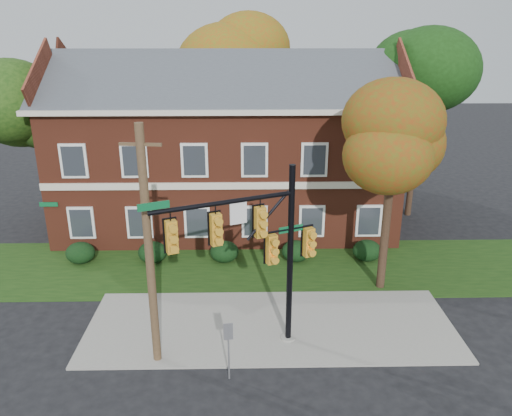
{
  "coord_description": "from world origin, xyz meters",
  "views": [
    {
      "loc": [
        -0.88,
        -15.47,
        10.86
      ],
      "look_at": [
        -0.52,
        3.0,
        4.14
      ],
      "focal_mm": 35.0,
      "sensor_mm": 36.0,
      "label": 1
    }
  ],
  "objects_px": {
    "tree_near_right": "(401,139)",
    "tree_right_rear": "(429,79)",
    "apartment_building": "(226,139)",
    "sign_post": "(228,342)",
    "hedge_far_left": "(80,253)",
    "hedge_far_right": "(367,251)",
    "utility_pole": "(149,250)",
    "hedge_center": "(224,252)",
    "tree_left_rear": "(38,112)",
    "hedge_right": "(296,251)",
    "traffic_signal": "(259,243)",
    "tree_far_rear": "(249,58)",
    "hedge_left": "(153,252)"
  },
  "relations": [
    {
      "from": "hedge_left",
      "to": "hedge_right",
      "type": "bearing_deg",
      "value": 0.0
    },
    {
      "from": "hedge_right",
      "to": "tree_far_rear",
      "type": "relative_size",
      "value": 0.12
    },
    {
      "from": "hedge_center",
      "to": "tree_left_rear",
      "type": "distance_m",
      "value": 12.23
    },
    {
      "from": "tree_right_rear",
      "to": "hedge_center",
      "type": "bearing_deg",
      "value": -151.63
    },
    {
      "from": "hedge_center",
      "to": "utility_pole",
      "type": "distance_m",
      "value": 8.76
    },
    {
      "from": "hedge_far_left",
      "to": "utility_pole",
      "type": "distance_m",
      "value": 9.88
    },
    {
      "from": "apartment_building",
      "to": "sign_post",
      "type": "height_order",
      "value": "apartment_building"
    },
    {
      "from": "tree_far_rear",
      "to": "utility_pole",
      "type": "relative_size",
      "value": 1.4
    },
    {
      "from": "hedge_right",
      "to": "sign_post",
      "type": "bearing_deg",
      "value": -109.03
    },
    {
      "from": "tree_near_right",
      "to": "sign_post",
      "type": "bearing_deg",
      "value": -138.9
    },
    {
      "from": "hedge_center",
      "to": "hedge_right",
      "type": "relative_size",
      "value": 1.0
    },
    {
      "from": "apartment_building",
      "to": "tree_near_right",
      "type": "relative_size",
      "value": 2.19
    },
    {
      "from": "hedge_center",
      "to": "hedge_far_left",
      "type": "bearing_deg",
      "value": 180.0
    },
    {
      "from": "hedge_center",
      "to": "tree_left_rear",
      "type": "height_order",
      "value": "tree_left_rear"
    },
    {
      "from": "tree_left_rear",
      "to": "tree_right_rear",
      "type": "xyz_separation_m",
      "value": [
        21.05,
        1.97,
        1.44
      ]
    },
    {
      "from": "apartment_building",
      "to": "traffic_signal",
      "type": "xyz_separation_m",
      "value": [
        1.49,
        -12.34,
        -0.84
      ]
    },
    {
      "from": "hedge_right",
      "to": "tree_near_right",
      "type": "height_order",
      "value": "tree_near_right"
    },
    {
      "from": "sign_post",
      "to": "hedge_far_left",
      "type": "bearing_deg",
      "value": 121.11
    },
    {
      "from": "hedge_right",
      "to": "hedge_center",
      "type": "bearing_deg",
      "value": 180.0
    },
    {
      "from": "tree_near_right",
      "to": "tree_right_rear",
      "type": "distance_m",
      "value": 9.94
    },
    {
      "from": "tree_far_rear",
      "to": "sign_post",
      "type": "height_order",
      "value": "tree_far_rear"
    },
    {
      "from": "apartment_building",
      "to": "tree_far_rear",
      "type": "relative_size",
      "value": 1.63
    },
    {
      "from": "hedge_right",
      "to": "tree_far_rear",
      "type": "distance_m",
      "value": 15.66
    },
    {
      "from": "hedge_far_right",
      "to": "utility_pole",
      "type": "height_order",
      "value": "utility_pole"
    },
    {
      "from": "apartment_building",
      "to": "tree_right_rear",
      "type": "relative_size",
      "value": 1.77
    },
    {
      "from": "hedge_far_right",
      "to": "tree_left_rear",
      "type": "height_order",
      "value": "tree_left_rear"
    },
    {
      "from": "tree_left_rear",
      "to": "hedge_left",
      "type": "bearing_deg",
      "value": -33.59
    },
    {
      "from": "tree_right_rear",
      "to": "hedge_far_right",
      "type": "bearing_deg",
      "value": -125.23
    },
    {
      "from": "tree_near_right",
      "to": "tree_far_rear",
      "type": "xyz_separation_m",
      "value": [
        -5.88,
        15.93,
        2.17
      ]
    },
    {
      "from": "hedge_far_right",
      "to": "hedge_center",
      "type": "bearing_deg",
      "value": 180.0
    },
    {
      "from": "hedge_center",
      "to": "sign_post",
      "type": "relative_size",
      "value": 0.67
    },
    {
      "from": "hedge_center",
      "to": "hedge_far_right",
      "type": "distance_m",
      "value": 7.0
    },
    {
      "from": "hedge_far_right",
      "to": "hedge_far_left",
      "type": "bearing_deg",
      "value": 180.0
    },
    {
      "from": "hedge_far_right",
      "to": "tree_left_rear",
      "type": "xyz_separation_m",
      "value": [
        -16.73,
        4.14,
        6.16
      ]
    },
    {
      "from": "tree_far_rear",
      "to": "tree_near_right",
      "type": "bearing_deg",
      "value": -69.73
    },
    {
      "from": "hedge_far_left",
      "to": "hedge_left",
      "type": "relative_size",
      "value": 1.0
    },
    {
      "from": "tree_left_rear",
      "to": "sign_post",
      "type": "xyz_separation_m",
      "value": [
        10.23,
        -12.84,
        -5.26
      ]
    },
    {
      "from": "tree_left_rear",
      "to": "tree_right_rear",
      "type": "relative_size",
      "value": 0.84
    },
    {
      "from": "apartment_building",
      "to": "utility_pole",
      "type": "height_order",
      "value": "apartment_building"
    },
    {
      "from": "hedge_right",
      "to": "sign_post",
      "type": "xyz_separation_m",
      "value": [
        -3.0,
        -8.7,
        0.9
      ]
    },
    {
      "from": "tree_near_right",
      "to": "utility_pole",
      "type": "distance_m",
      "value": 10.73
    },
    {
      "from": "tree_far_rear",
      "to": "tree_right_rear",
      "type": "bearing_deg",
      "value": -35.0
    },
    {
      "from": "hedge_right",
      "to": "tree_right_rear",
      "type": "xyz_separation_m",
      "value": [
        7.81,
        6.11,
        7.6
      ]
    },
    {
      "from": "tree_near_right",
      "to": "tree_right_rear",
      "type": "bearing_deg",
      "value": 65.42
    },
    {
      "from": "hedge_far_left",
      "to": "hedge_far_right",
      "type": "height_order",
      "value": "same"
    },
    {
      "from": "tree_far_rear",
      "to": "apartment_building",
      "type": "bearing_deg",
      "value": -99.71
    },
    {
      "from": "tree_near_right",
      "to": "sign_post",
      "type": "xyz_separation_m",
      "value": [
        -6.72,
        -5.87,
        -5.25
      ]
    },
    {
      "from": "hedge_left",
      "to": "tree_far_rear",
      "type": "xyz_separation_m",
      "value": [
        4.84,
        13.09,
        8.32
      ]
    },
    {
      "from": "hedge_right",
      "to": "traffic_signal",
      "type": "relative_size",
      "value": 0.21
    },
    {
      "from": "traffic_signal",
      "to": "tree_near_right",
      "type": "bearing_deg",
      "value": 13.52
    }
  ]
}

